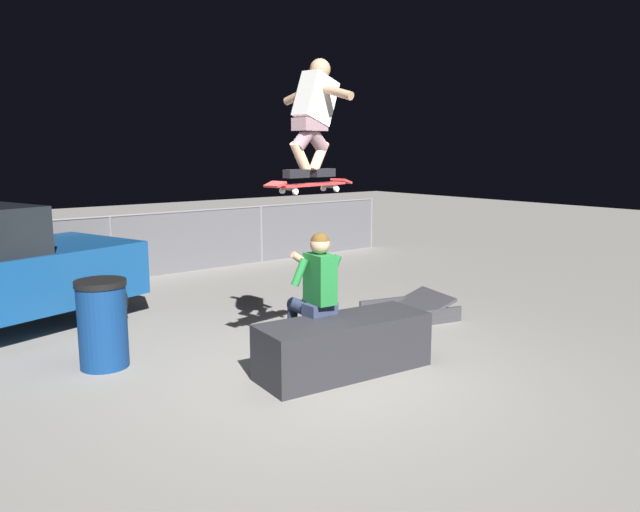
# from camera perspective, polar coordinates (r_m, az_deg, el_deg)

# --- Properties ---
(ground_plane) EXTENTS (40.00, 40.00, 0.00)m
(ground_plane) POSITION_cam_1_polar(r_m,az_deg,el_deg) (6.10, 0.07, -11.12)
(ground_plane) COLOR gray
(ledge_box_main) EXTENTS (1.81, 0.80, 0.55)m
(ledge_box_main) POSITION_cam_1_polar(r_m,az_deg,el_deg) (6.10, 2.25, -8.39)
(ledge_box_main) COLOR #28282D
(ledge_box_main) RESTS_ON ground
(person_sitting_on_ledge) EXTENTS (0.60, 0.77, 1.39)m
(person_sitting_on_ledge) POSITION_cam_1_polar(r_m,az_deg,el_deg) (6.20, -0.56, -3.19)
(person_sitting_on_ledge) COLOR #2D3856
(person_sitting_on_ledge) RESTS_ON ground
(skateboard) EXTENTS (1.04, 0.32, 0.13)m
(skateboard) POSITION_cam_1_polar(r_m,az_deg,el_deg) (5.92, -0.95, 6.68)
(skateboard) COLOR #B72D2D
(skater_airborne) EXTENTS (0.63, 0.89, 1.12)m
(skater_airborne) POSITION_cam_1_polar(r_m,az_deg,el_deg) (5.96, -0.57, 13.30)
(skater_airborne) COLOR black
(kicker_ramp) EXTENTS (1.15, 1.04, 0.41)m
(kicker_ramp) POSITION_cam_1_polar(r_m,az_deg,el_deg) (8.15, 8.37, -5.32)
(kicker_ramp) COLOR #38383D
(kicker_ramp) RESTS_ON ground
(trash_bin) EXTENTS (0.51, 0.51, 0.91)m
(trash_bin) POSITION_cam_1_polar(r_m,az_deg,el_deg) (6.57, -19.70, -5.98)
(trash_bin) COLOR navy
(trash_bin) RESTS_ON ground
(fence_back) EXTENTS (12.05, 0.05, 1.12)m
(fence_back) POSITION_cam_1_polar(r_m,az_deg,el_deg) (10.80, -18.96, 0.89)
(fence_back) COLOR slate
(fence_back) RESTS_ON ground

